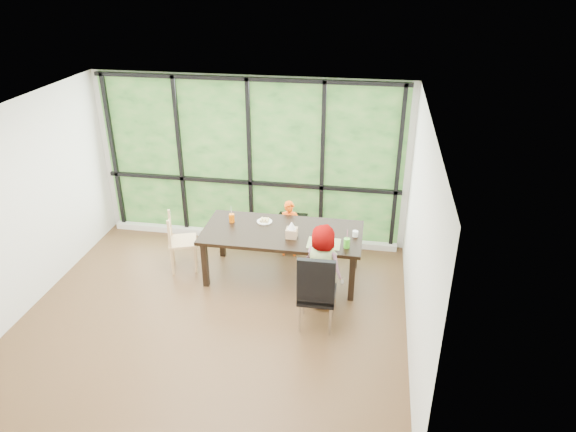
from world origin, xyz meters
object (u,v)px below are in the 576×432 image
(plate_near, at_px, (326,242))
(green_cup, at_px, (347,243))
(chair_end_beech, at_px, (183,241))
(orange_cup, at_px, (232,218))
(plate_far, at_px, (264,221))
(chair_window_leather, at_px, (293,213))
(tissue_box, at_px, (292,233))
(child_toddler, at_px, (290,229))
(dining_table, at_px, (282,254))
(chair_interior_leather, at_px, (317,289))
(child_older, at_px, (324,266))
(white_mug, at_px, (355,234))

(plate_near, distance_m, green_cup, 0.32)
(chair_end_beech, xyz_separation_m, orange_cup, (0.73, 0.18, 0.36))
(plate_far, xyz_separation_m, orange_cup, (-0.47, -0.08, 0.06))
(chair_window_leather, xyz_separation_m, tissue_box, (0.18, -1.19, 0.28))
(child_toddler, height_order, orange_cup, child_toddler)
(dining_table, height_order, chair_window_leather, chair_window_leather)
(child_toddler, bearing_deg, green_cup, -52.61)
(plate_far, xyz_separation_m, tissue_box, (0.47, -0.40, 0.06))
(child_toddler, distance_m, green_cup, 1.38)
(chair_end_beech, bearing_deg, chair_interior_leather, -135.04)
(chair_window_leather, relative_size, plate_far, 4.79)
(child_older, bearing_deg, tissue_box, -17.08)
(chair_interior_leather, height_order, child_older, child_older)
(dining_table, relative_size, chair_window_leather, 2.11)
(chair_interior_leather, height_order, chair_end_beech, chair_interior_leather)
(child_toddler, bearing_deg, chair_window_leather, 85.25)
(child_older, bearing_deg, white_mug, -96.56)
(child_toddler, relative_size, plate_far, 4.07)
(green_cup, height_order, tissue_box, green_cup)
(tissue_box, bearing_deg, plate_near, -7.17)
(dining_table, height_order, chair_interior_leather, chair_interior_leather)
(dining_table, height_order, tissue_box, tissue_box)
(chair_window_leather, bearing_deg, child_toddler, -83.30)
(chair_end_beech, relative_size, child_older, 0.76)
(chair_end_beech, bearing_deg, plate_far, -96.93)
(child_older, xyz_separation_m, orange_cup, (-1.46, 0.76, 0.22))
(child_older, relative_size, green_cup, 8.83)
(plate_near, bearing_deg, chair_window_leather, 117.86)
(chair_window_leather, height_order, white_mug, chair_window_leather)
(dining_table, xyz_separation_m, child_older, (0.67, -0.59, 0.22))
(chair_window_leather, bearing_deg, chair_end_beech, -140.73)
(chair_interior_leather, distance_m, orange_cup, 1.89)
(orange_cup, distance_m, green_cup, 1.79)
(child_toddler, height_order, green_cup, child_toddler)
(dining_table, xyz_separation_m, chair_window_leather, (-0.02, 1.04, 0.17))
(chair_window_leather, height_order, plate_far, chair_window_leather)
(dining_table, distance_m, chair_interior_leather, 1.24)
(child_toddler, xyz_separation_m, white_mug, (1.03, -0.61, 0.33))
(child_older, relative_size, tissue_box, 7.70)
(dining_table, relative_size, chair_interior_leather, 2.11)
(chair_interior_leather, height_order, plate_far, chair_interior_leather)
(child_toddler, relative_size, tissue_box, 5.94)
(chair_end_beech, height_order, plate_far, chair_end_beech)
(chair_interior_leather, height_order, orange_cup, chair_interior_leather)
(child_toddler, height_order, white_mug, child_toddler)
(chair_window_leather, distance_m, child_toddler, 0.41)
(chair_end_beech, bearing_deg, orange_cup, -95.44)
(chair_interior_leather, xyz_separation_m, green_cup, (0.30, 0.75, 0.28))
(chair_interior_leather, xyz_separation_m, child_older, (0.04, 0.46, 0.06))
(plate_near, height_order, white_mug, white_mug)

